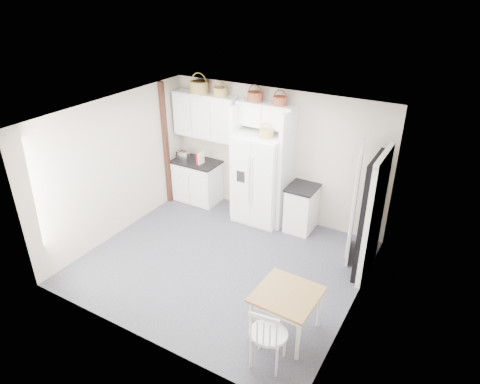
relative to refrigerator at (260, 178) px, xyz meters
The scene contains 27 objects.
floor 1.89m from the refrigerator, 84.83° to the right, with size 4.50×4.50×0.00m, color #2C2C34.
ceiling 2.38m from the refrigerator, 84.83° to the right, with size 4.50×4.50×0.00m, color white.
wall_back 0.55m from the refrigerator, 66.41° to the left, with size 4.50×4.50×0.00m, color #C4B19C.
wall_left 2.70m from the refrigerator, 141.73° to the right, with size 4.00×4.00×0.00m, color #C4B19C.
wall_right 2.94m from the refrigerator, 34.61° to the right, with size 4.00×4.00×0.00m, color #C4B19C.
refrigerator is the anchor object (origin of this frame).
base_cab_left 1.61m from the refrigerator, behind, with size 0.95×0.60×0.88m, color white.
base_cab_right 0.99m from the refrigerator, ahead, with size 0.50×0.60×0.87m, color white.
dining_table 3.17m from the refrigerator, 55.81° to the right, with size 0.81×0.81×0.68m, color brown.
windsor_chair 3.66m from the refrigerator, 60.69° to the right, with size 0.48×0.44×0.99m, color white.
counter_left 1.55m from the refrigerator, behind, with size 0.99×0.64×0.04m, color black.
counter_right 0.88m from the refrigerator, ahead, with size 0.54×0.64×0.04m, color black.
toaster 1.85m from the refrigerator, behind, with size 0.26×0.15×0.18m, color silver.
cookbook_red 1.44m from the refrigerator, behind, with size 0.03×0.15×0.22m, color #B50B17.
cookbook_cream 1.38m from the refrigerator, behind, with size 0.04×0.17×0.25m, color beige.
basket_upper_b 2.16m from the refrigerator, behind, with size 0.38×0.38×0.23m, color olive.
basket_upper_c 1.83m from the refrigerator, behind, with size 0.28×0.28×0.16m, color olive.
basket_bridge_a 1.56m from the refrigerator, 144.17° to the left, with size 0.30×0.30×0.17m, color maroon.
basket_bridge_b 1.56m from the refrigerator, 32.79° to the left, with size 0.27×0.27×0.15m, color maroon.
basket_fridge_b 0.99m from the refrigerator, 33.16° to the right, with size 0.27×0.27×0.14m, color olive.
upper_cabinet 1.69m from the refrigerator, behind, with size 1.40×0.34×0.90m, color white.
bridge_cabinet 1.24m from the refrigerator, 90.00° to the left, with size 1.12×0.34×0.45m, color white.
fridge_panel_left 0.57m from the refrigerator, behind, with size 0.08×0.60×2.30m, color white.
fridge_panel_right 0.57m from the refrigerator, ahead, with size 0.08×0.60×2.30m, color white.
trim_post 2.11m from the refrigerator, behind, with size 0.09×0.09×2.60m, color #441B12.
doorway_void 2.40m from the refrigerator, 15.87° to the right, with size 0.18×0.85×2.05m, color black.
door_slab 1.98m from the refrigerator, ahead, with size 0.80×0.04×2.05m, color white.
Camera 1 is at (3.27, -5.07, 4.45)m, focal length 32.00 mm.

